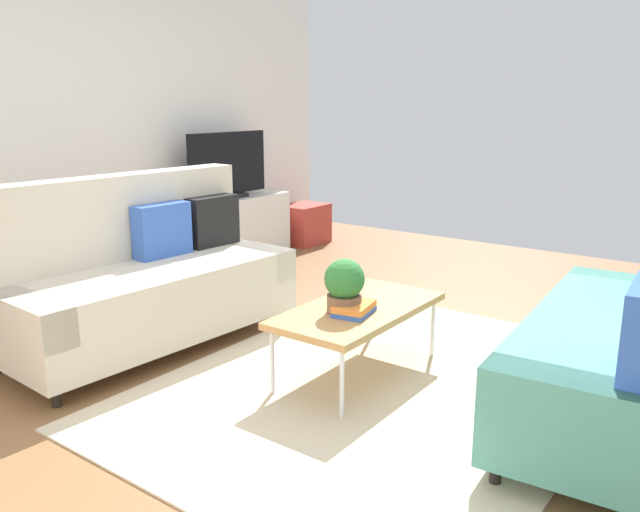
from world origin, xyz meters
TOP-DOWN VIEW (x-y plane):
  - ground_plane at (0.00, 0.00)m, footprint 7.68×7.68m
  - wall_far at (0.00, 2.80)m, footprint 6.40×0.12m
  - area_rug at (-0.10, -0.29)m, footprint 2.90×2.20m
  - couch_beige at (-0.42, 1.33)m, footprint 1.94×0.94m
  - couch_green at (0.24, -1.52)m, footprint 1.96×0.98m
  - coffee_table at (-0.05, -0.09)m, footprint 1.10×0.56m
  - tv_console at (1.50, 2.46)m, footprint 1.40×0.44m
  - tv at (1.50, 2.44)m, footprint 1.00×0.20m
  - storage_trunk at (2.60, 2.36)m, footprint 0.52×0.40m
  - potted_plant at (-0.18, -0.08)m, footprint 0.23×0.23m
  - table_book_0 at (-0.17, -0.14)m, footprint 0.27×0.22m
  - table_book_1 at (-0.17, -0.14)m, footprint 0.27×0.22m
  - vase_0 at (0.92, 2.51)m, footprint 0.12×0.12m
  - bottle_0 at (1.10, 2.42)m, footprint 0.06×0.06m
  - bottle_1 at (1.22, 2.42)m, footprint 0.06×0.06m

SIDE VIEW (x-z plane):
  - ground_plane at x=0.00m, z-range 0.00..0.00m
  - area_rug at x=-0.10m, z-range 0.00..0.01m
  - storage_trunk at x=2.60m, z-range 0.00..0.44m
  - tv_console at x=1.50m, z-range 0.00..0.64m
  - coffee_table at x=-0.05m, z-range 0.18..0.60m
  - table_book_0 at x=-0.17m, z-range 0.42..0.45m
  - couch_beige at x=-0.42m, z-range -0.10..1.00m
  - couch_green at x=0.24m, z-range -0.10..1.00m
  - table_book_1 at x=-0.17m, z-range 0.45..0.48m
  - potted_plant at x=-0.18m, z-range 0.42..0.73m
  - bottle_0 at x=1.10m, z-range 0.64..0.80m
  - bottle_1 at x=1.22m, z-range 0.64..0.83m
  - vase_0 at x=0.92m, z-range 0.64..0.84m
  - tv at x=1.50m, z-range 0.63..1.27m
  - wall_far at x=0.00m, z-range 0.00..2.90m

